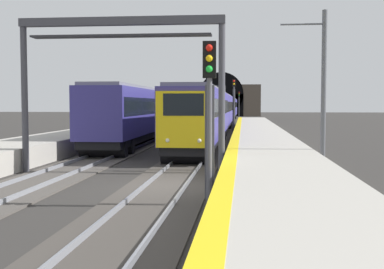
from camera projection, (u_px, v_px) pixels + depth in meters
The scene contains 13 objects.
ground_plane at pixel (167, 187), 18.14m from camera, with size 320.00×320.00×0.00m, color #302D2B.
platform_right at pixel (276, 175), 17.70m from camera, with size 112.00×3.79×1.02m, color #ADA89E.
platform_right_edge_strip at pixel (230, 160), 17.84m from camera, with size 112.00×0.50×0.01m, color yellow.
track_main_line at pixel (167, 186), 18.13m from camera, with size 160.00×3.07×0.21m.
track_adjacent_line at pixel (33, 184), 18.65m from camera, with size 160.00×3.04×0.21m.
train_main_approaching at pixel (221, 109), 62.18m from camera, with size 78.78×2.85×4.95m.
train_adjacent_platform at pixel (156, 111), 44.81m from camera, with size 37.39×3.02×5.10m.
railway_signal_near at pixel (209, 107), 14.41m from camera, with size 0.39×0.38×4.81m.
railway_signal_mid at pixel (234, 102), 50.99m from camera, with size 0.39×0.38×5.52m.
railway_signal_far at pixel (239, 102), 107.14m from camera, with size 0.39×0.38×5.63m.
overhead_signal_gantry at pixel (121, 54), 21.48m from camera, with size 0.70×8.98×6.73m.
tunnel_portal at pixel (222, 100), 120.29m from camera, with size 2.14×18.69×10.55m.
catenary_mast_near at pixel (323, 90), 21.79m from camera, with size 0.22×2.00×7.07m.
Camera 1 is at (-17.80, -2.74, 3.02)m, focal length 46.79 mm.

